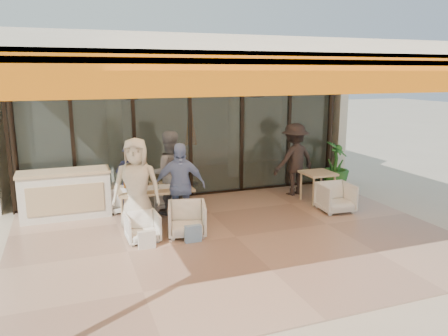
{
  "coord_description": "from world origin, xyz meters",
  "views": [
    {
      "loc": [
        -2.88,
        -7.14,
        3.03
      ],
      "look_at": [
        0.1,
        0.9,
        1.15
      ],
      "focal_mm": 35.0,
      "sensor_mm": 36.0,
      "label": 1
    }
  ],
  "objects_px": {
    "dining_table": "(154,190)",
    "side_chair": "(336,196)",
    "chair_far_right": "(165,192)",
    "chair_near_left": "(143,226)",
    "side_table": "(318,177)",
    "diner_periwinkle": "(180,186)",
    "host_counter": "(65,194)",
    "diner_cream": "(137,186)",
    "diner_navy": "(130,182)",
    "potted_palm": "(336,165)",
    "chair_near_right": "(187,218)",
    "standing_woman": "(294,160)",
    "diner_grey": "(169,173)",
    "chair_far_left": "(127,196)"
  },
  "relations": [
    {
      "from": "chair_near_left",
      "to": "side_chair",
      "type": "distance_m",
      "value": 4.32
    },
    {
      "from": "side_chair",
      "to": "host_counter",
      "type": "bearing_deg",
      "value": 168.37
    },
    {
      "from": "dining_table",
      "to": "side_table",
      "type": "bearing_deg",
      "value": 0.7
    },
    {
      "from": "chair_far_right",
      "to": "side_chair",
      "type": "relative_size",
      "value": 1.0
    },
    {
      "from": "host_counter",
      "to": "chair_near_left",
      "type": "xyz_separation_m",
      "value": [
        1.28,
        -1.86,
        -0.23
      ]
    },
    {
      "from": "host_counter",
      "to": "chair_near_right",
      "type": "xyz_separation_m",
      "value": [
        2.12,
        -1.86,
        -0.17
      ]
    },
    {
      "from": "side_chair",
      "to": "standing_woman",
      "type": "bearing_deg",
      "value": 101.39
    },
    {
      "from": "chair_near_left",
      "to": "chair_far_left",
      "type": "bearing_deg",
      "value": 88.34
    },
    {
      "from": "chair_far_left",
      "to": "side_chair",
      "type": "xyz_separation_m",
      "value": [
        4.31,
        -1.65,
        0.01
      ]
    },
    {
      "from": "diner_navy",
      "to": "potted_palm",
      "type": "bearing_deg",
      "value": 172.85
    },
    {
      "from": "diner_cream",
      "to": "standing_woman",
      "type": "bearing_deg",
      "value": 36.03
    },
    {
      "from": "chair_near_left",
      "to": "side_table",
      "type": "relative_size",
      "value": 0.8
    },
    {
      "from": "standing_woman",
      "to": "diner_periwinkle",
      "type": "bearing_deg",
      "value": 9.94
    },
    {
      "from": "side_chair",
      "to": "standing_woman",
      "type": "xyz_separation_m",
      "value": [
        -0.19,
        1.55,
        0.55
      ]
    },
    {
      "from": "host_counter",
      "to": "potted_palm",
      "type": "distance_m",
      "value": 6.77
    },
    {
      "from": "side_table",
      "to": "side_chair",
      "type": "relative_size",
      "value": 1.03
    },
    {
      "from": "chair_far_right",
      "to": "standing_woman",
      "type": "relative_size",
      "value": 0.4
    },
    {
      "from": "diner_cream",
      "to": "standing_woman",
      "type": "relative_size",
      "value": 1.02
    },
    {
      "from": "chair_far_right",
      "to": "diner_navy",
      "type": "bearing_deg",
      "value": 24.14
    },
    {
      "from": "dining_table",
      "to": "side_chair",
      "type": "bearing_deg",
      "value": -10.21
    },
    {
      "from": "chair_near_left",
      "to": "diner_navy",
      "type": "bearing_deg",
      "value": 88.34
    },
    {
      "from": "dining_table",
      "to": "standing_woman",
      "type": "bearing_deg",
      "value": 12.87
    },
    {
      "from": "side_table",
      "to": "dining_table",
      "type": "bearing_deg",
      "value": -179.3
    },
    {
      "from": "chair_near_left",
      "to": "side_chair",
      "type": "relative_size",
      "value": 0.83
    },
    {
      "from": "potted_palm",
      "to": "host_counter",
      "type": "bearing_deg",
      "value": -178.84
    },
    {
      "from": "host_counter",
      "to": "chair_far_right",
      "type": "xyz_separation_m",
      "value": [
        2.12,
        0.04,
        -0.17
      ]
    },
    {
      "from": "chair_near_right",
      "to": "standing_woman",
      "type": "height_order",
      "value": "standing_woman"
    },
    {
      "from": "chair_far_left",
      "to": "diner_navy",
      "type": "relative_size",
      "value": 0.44
    },
    {
      "from": "diner_cream",
      "to": "chair_near_right",
      "type": "bearing_deg",
      "value": -12.29
    },
    {
      "from": "chair_far_right",
      "to": "chair_near_right",
      "type": "relative_size",
      "value": 1.01
    },
    {
      "from": "dining_table",
      "to": "chair_near_left",
      "type": "xyz_separation_m",
      "value": [
        -0.41,
        -0.96,
        -0.39
      ]
    },
    {
      "from": "dining_table",
      "to": "chair_far_right",
      "type": "xyz_separation_m",
      "value": [
        0.43,
        0.94,
        -0.33
      ]
    },
    {
      "from": "dining_table",
      "to": "diner_grey",
      "type": "xyz_separation_m",
      "value": [
        0.43,
        0.44,
        0.23
      ]
    },
    {
      "from": "dining_table",
      "to": "chair_near_right",
      "type": "xyz_separation_m",
      "value": [
        0.43,
        -0.96,
        -0.33
      ]
    },
    {
      "from": "dining_table",
      "to": "diner_navy",
      "type": "height_order",
      "value": "diner_navy"
    },
    {
      "from": "host_counter",
      "to": "diner_cream",
      "type": "bearing_deg",
      "value": -46.74
    },
    {
      "from": "standing_woman",
      "to": "dining_table",
      "type": "bearing_deg",
      "value": 1.13
    },
    {
      "from": "dining_table",
      "to": "diner_periwinkle",
      "type": "xyz_separation_m",
      "value": [
        0.43,
        -0.46,
        0.17
      ]
    },
    {
      "from": "diner_navy",
      "to": "side_table",
      "type": "xyz_separation_m",
      "value": [
        4.31,
        -0.4,
        -0.15
      ]
    },
    {
      "from": "chair_far_right",
      "to": "potted_palm",
      "type": "height_order",
      "value": "potted_palm"
    },
    {
      "from": "chair_near_right",
      "to": "diner_periwinkle",
      "type": "distance_m",
      "value": 0.71
    },
    {
      "from": "chair_far_right",
      "to": "side_chair",
      "type": "xyz_separation_m",
      "value": [
        3.47,
        -1.65,
        0.0
      ]
    },
    {
      "from": "host_counter",
      "to": "chair_far_right",
      "type": "height_order",
      "value": "host_counter"
    },
    {
      "from": "chair_near_left",
      "to": "diner_periwinkle",
      "type": "relative_size",
      "value": 0.35
    },
    {
      "from": "side_table",
      "to": "diner_cream",
      "type": "bearing_deg",
      "value": -173.33
    },
    {
      "from": "host_counter",
      "to": "chair_near_left",
      "type": "bearing_deg",
      "value": -55.46
    },
    {
      "from": "chair_far_right",
      "to": "side_table",
      "type": "relative_size",
      "value": 0.97
    },
    {
      "from": "diner_periwinkle",
      "to": "side_chair",
      "type": "relative_size",
      "value": 2.37
    },
    {
      "from": "diner_periwinkle",
      "to": "side_chair",
      "type": "bearing_deg",
      "value": 8.4
    },
    {
      "from": "host_counter",
      "to": "side_table",
      "type": "bearing_deg",
      "value": -8.71
    }
  ]
}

